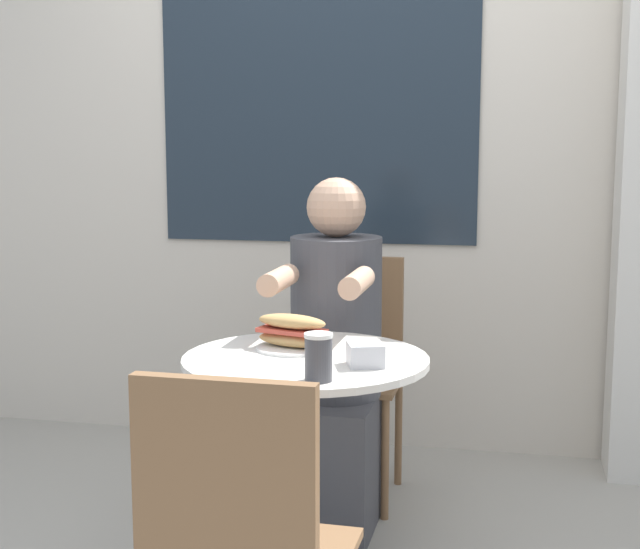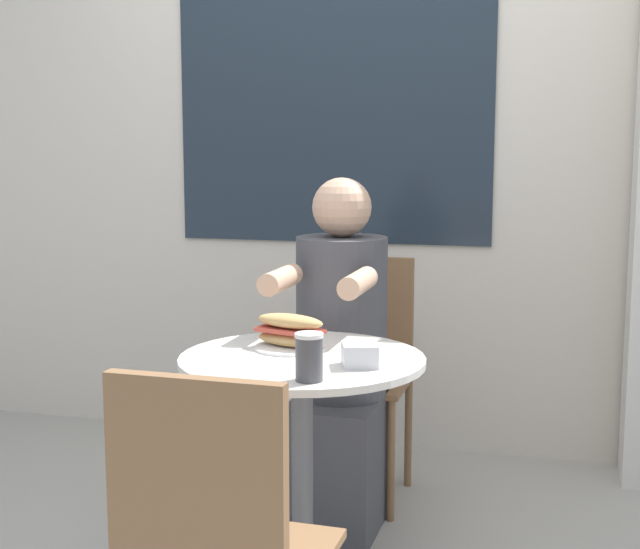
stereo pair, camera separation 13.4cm
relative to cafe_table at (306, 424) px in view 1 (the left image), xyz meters
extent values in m
cube|color=beige|center=(0.00, 1.40, 0.88)|extent=(8.00, 0.08, 2.80)
cube|color=#1E2833|center=(-0.26, 1.36, 1.10)|extent=(1.34, 0.01, 1.48)
cylinder|color=beige|center=(0.00, 0.00, 0.18)|extent=(0.68, 0.68, 0.02)
cylinder|color=#515156|center=(0.00, 0.00, -0.16)|extent=(0.06, 0.06, 0.67)
cube|color=brown|center=(-0.02, 0.76, -0.08)|extent=(0.39, 0.39, 0.02)
cube|color=brown|center=(-0.02, 0.93, 0.14)|extent=(0.35, 0.04, 0.42)
cylinder|color=brown|center=(0.14, 0.59, -0.30)|extent=(0.03, 0.03, 0.43)
cylinder|color=brown|center=(-0.19, 0.60, -0.30)|extent=(0.03, 0.03, 0.43)
cylinder|color=brown|center=(0.15, 0.92, -0.30)|extent=(0.03, 0.03, 0.43)
cylinder|color=brown|center=(-0.18, 0.93, -0.30)|extent=(0.03, 0.03, 0.43)
cube|color=#424247|center=(-0.02, 0.48, -0.29)|extent=(0.29, 0.38, 0.45)
cylinder|color=#424247|center=(-0.02, 0.54, 0.20)|extent=(0.30, 0.30, 0.53)
sphere|color=tan|center=(-0.02, 0.54, 0.56)|extent=(0.19, 0.19, 0.19)
cylinder|color=tan|center=(0.10, 0.27, 0.36)|extent=(0.07, 0.24, 0.07)
cylinder|color=tan|center=(-0.15, 0.27, 0.36)|extent=(0.07, 0.24, 0.07)
cube|color=brown|center=(0.04, -0.84, 0.14)|extent=(0.35, 0.04, 0.42)
cylinder|color=white|center=(-0.06, 0.08, 0.20)|extent=(0.20, 0.20, 0.01)
ellipsoid|color=tan|center=(-0.06, 0.08, 0.22)|extent=(0.22, 0.13, 0.04)
cube|color=#B74233|center=(-0.06, 0.08, 0.25)|extent=(0.21, 0.13, 0.01)
ellipsoid|color=tan|center=(-0.06, 0.08, 0.27)|extent=(0.22, 0.13, 0.04)
cylinder|color=#424247|center=(0.09, -0.24, 0.25)|extent=(0.07, 0.07, 0.11)
cylinder|color=white|center=(0.09, -0.24, 0.31)|extent=(0.07, 0.07, 0.01)
cube|color=silver|center=(0.18, -0.07, 0.22)|extent=(0.11, 0.11, 0.06)
camera|label=1|loc=(0.53, -2.31, 0.77)|focal=50.00mm
camera|label=2|loc=(0.66, -2.28, 0.77)|focal=50.00mm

